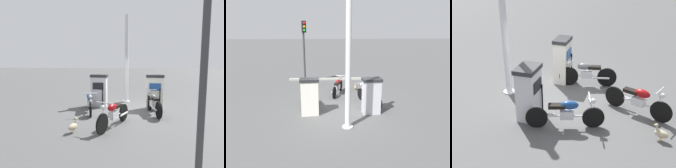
% 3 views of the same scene
% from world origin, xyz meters
% --- Properties ---
extents(ground_plane, '(120.00, 120.00, 0.00)m').
position_xyz_m(ground_plane, '(0.00, 0.00, 0.00)').
color(ground_plane, '#4C4C4C').
extents(fuel_pump_near, '(0.61, 0.83, 1.55)m').
position_xyz_m(fuel_pump_near, '(-0.53, -1.31, 0.79)').
color(fuel_pump_near, silver).
rests_on(fuel_pump_near, ground).
extents(fuel_pump_far, '(0.55, 0.82, 1.58)m').
position_xyz_m(fuel_pump_far, '(-0.53, 1.31, 0.80)').
color(fuel_pump_far, silver).
rests_on(fuel_pump_far, ground).
extents(motorcycle_near_pump, '(2.01, 0.89, 0.94)m').
position_xyz_m(motorcycle_near_pump, '(0.61, -1.44, 0.45)').
color(motorcycle_near_pump, black).
rests_on(motorcycle_near_pump, ground).
extents(motorcycle_far_pump, '(1.92, 0.73, 0.97)m').
position_xyz_m(motorcycle_far_pump, '(0.39, 1.25, 0.47)').
color(motorcycle_far_pump, black).
rests_on(motorcycle_far_pump, ground).
extents(motorcycle_extra, '(2.00, 0.86, 0.96)m').
position_xyz_m(motorcycle_extra, '(2.32, -0.07, 0.48)').
color(motorcycle_extra, black).
rests_on(motorcycle_extra, ground).
extents(wandering_duck, '(0.44, 0.28, 0.45)m').
position_xyz_m(wandering_duck, '(3.06, -1.19, 0.21)').
color(wandering_duck, tan).
rests_on(wandering_duck, ground).
extents(roadside_traffic_light, '(0.40, 0.30, 4.01)m').
position_xyz_m(roadside_traffic_light, '(4.87, 1.89, 2.72)').
color(roadside_traffic_light, '#38383A').
rests_on(roadside_traffic_light, ground).
extents(canopy_support_pole, '(0.40, 0.40, 4.63)m').
position_xyz_m(canopy_support_pole, '(-1.87, -0.14, 2.24)').
color(canopy_support_pole, silver).
rests_on(canopy_support_pole, ground).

